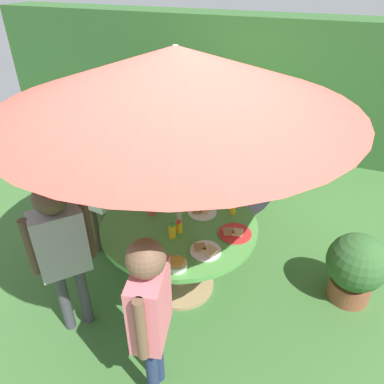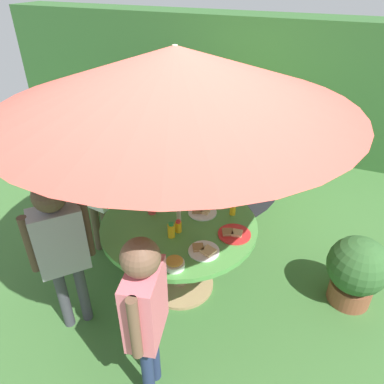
{
  "view_description": "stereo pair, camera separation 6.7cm",
  "coord_description": "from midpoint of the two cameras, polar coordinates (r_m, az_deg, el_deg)",
  "views": [
    {
      "loc": [
        0.96,
        -2.14,
        2.45
      ],
      "look_at": [
        0.06,
        0.13,
        0.92
      ],
      "focal_mm": 34.28,
      "sensor_mm": 36.0,
      "label": 1
    },
    {
      "loc": [
        1.02,
        -2.11,
        2.45
      ],
      "look_at": [
        0.06,
        0.13,
        0.92
      ],
      "focal_mm": 34.28,
      "sensor_mm": 36.0,
      "label": 2
    }
  ],
  "objects": [
    {
      "name": "juice_bottle_center_back",
      "position": [
        2.81,
        -1.46,
        -5.39
      ],
      "size": [
        0.05,
        0.05,
        0.1
      ],
      "color": "yellow",
      "rests_on": "garden_table"
    },
    {
      "name": "plate_far_left",
      "position": [
        2.82,
        7.2,
        -6.46
      ],
      "size": [
        0.25,
        0.25,
        0.03
      ],
      "color": "red",
      "rests_on": "garden_table"
    },
    {
      "name": "plate_near_right",
      "position": [
        3.04,
        2.19,
        -3.11
      ],
      "size": [
        0.24,
        0.24,
        0.03
      ],
      "color": "white",
      "rests_on": "garden_table"
    },
    {
      "name": "wooden_chair",
      "position": [
        3.98,
        -11.73,
        3.15
      ],
      "size": [
        0.66,
        0.64,
        1.06
      ],
      "rotation": [
        0.0,
        0.0,
        1.01
      ],
      "color": "tan",
      "rests_on": "ground_plane"
    },
    {
      "name": "juice_bottle_mid_right",
      "position": [
        3.31,
        1.12,
        1.21
      ],
      "size": [
        0.06,
        0.06,
        0.13
      ],
      "color": "yellow",
      "rests_on": "garden_table"
    },
    {
      "name": "plate_center_front",
      "position": [
        2.66,
        2.6,
        -9.08
      ],
      "size": [
        0.22,
        0.22,
        0.03
      ],
      "color": "white",
      "rests_on": "garden_table"
    },
    {
      "name": "dome_tent",
      "position": [
        4.54,
        1.77,
        9.13
      ],
      "size": [
        2.21,
        2.21,
        1.38
      ],
      "rotation": [
        0.0,
        0.0,
        0.09
      ],
      "color": "#B2C63F",
      "rests_on": "ground_plane"
    },
    {
      "name": "child_in_white_shirt",
      "position": [
        3.37,
        -14.5,
        1.57
      ],
      "size": [
        0.42,
        0.22,
        1.25
      ],
      "rotation": [
        0.0,
        0.0,
        -0.14
      ],
      "color": "brown",
      "rests_on": "ground_plane"
    },
    {
      "name": "garden_table",
      "position": [
        3.02,
        -1.34,
        -6.94
      ],
      "size": [
        1.25,
        1.25,
        0.69
      ],
      "color": "tan",
      "rests_on": "ground_plane"
    },
    {
      "name": "ground_plane",
      "position": [
        3.4,
        -1.22,
        -14.3
      ],
      "size": [
        10.0,
        10.0,
        0.02
      ],
      "primitive_type": "cube",
      "color": "#3D6B33"
    },
    {
      "name": "snack_bowl",
      "position": [
        2.52,
        -1.97,
        -11.04
      ],
      "size": [
        0.14,
        0.14,
        0.07
      ],
      "color": "white",
      "rests_on": "garden_table"
    },
    {
      "name": "juice_bottle_mid_left",
      "position": [
        2.76,
        -2.54,
        -5.98
      ],
      "size": [
        0.06,
        0.06,
        0.13
      ],
      "color": "yellow",
      "rests_on": "garden_table"
    },
    {
      "name": "potted_plant",
      "position": [
        3.33,
        24.77,
        -10.94
      ],
      "size": [
        0.49,
        0.49,
        0.63
      ],
      "color": "brown",
      "rests_on": "ground_plane"
    },
    {
      "name": "cup_near",
      "position": [
        3.04,
        -5.62,
        -2.84
      ],
      "size": [
        0.07,
        0.07,
        0.06
      ],
      "primitive_type": "cylinder",
      "color": "#E04C47",
      "rests_on": "garden_table"
    },
    {
      "name": "child_in_yellow_shirt",
      "position": [
        3.71,
        -2.43,
        5.48
      ],
      "size": [
        0.31,
        0.38,
        1.24
      ],
      "rotation": [
        0.0,
        0.0,
        -1.07
      ],
      "color": "navy",
      "rests_on": "ground_plane"
    },
    {
      "name": "child_in_grey_shirt",
      "position": [
        2.69,
        -19.21,
        -7.06
      ],
      "size": [
        0.36,
        0.38,
        1.31
      ],
      "rotation": [
        0.0,
        0.0,
        0.85
      ],
      "color": "#3F3F47",
      "rests_on": "ground_plane"
    },
    {
      "name": "juice_bottle_far_right",
      "position": [
        3.01,
        7.0,
        -2.52
      ],
      "size": [
        0.05,
        0.05,
        0.13
      ],
      "color": "yellow",
      "rests_on": "garden_table"
    },
    {
      "name": "patio_umbrella",
      "position": [
        2.43,
        -1.73,
        17.41
      ],
      "size": [
        2.41,
        2.41,
        2.03
      ],
      "color": "#B7AD8C",
      "rests_on": "ground_plane"
    },
    {
      "name": "plate_near_left",
      "position": [
        3.18,
        -3.44,
        -1.28
      ],
      "size": [
        0.2,
        0.2,
        0.03
      ],
      "color": "#338CD8",
      "rests_on": "garden_table"
    },
    {
      "name": "hedge_backdrop",
      "position": [
        5.73,
        13.01,
        15.93
      ],
      "size": [
        9.0,
        0.7,
        1.86
      ],
      "primitive_type": "cube",
      "color": "#33602D",
      "rests_on": "ground_plane"
    },
    {
      "name": "child_in_pink_shirt",
      "position": [
        2.18,
        -6.41,
        -16.97
      ],
      "size": [
        0.25,
        0.42,
        1.27
      ],
      "rotation": [
        0.0,
        0.0,
        1.8
      ],
      "color": "navy",
      "rests_on": "ground_plane"
    }
  ]
}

